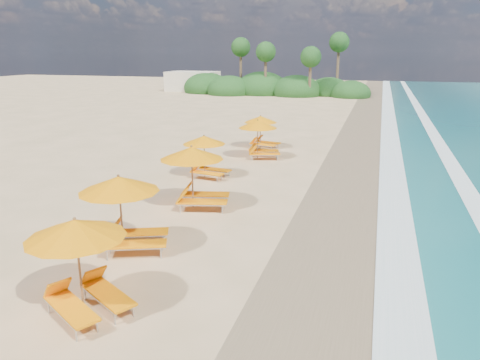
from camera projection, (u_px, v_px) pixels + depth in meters
ground at (240, 211)px, 16.83m from camera, size 160.00×160.00×0.00m
wet_sand at (350, 222)px, 15.70m from camera, size 4.00×160.00×0.01m
surf_foam at (434, 231)px, 14.93m from camera, size 4.00×160.00×0.01m
station_1 at (82, 261)px, 10.02m from camera, size 3.01×3.01×2.25m
station_2 at (127, 208)px, 13.19m from camera, size 3.05×3.02×2.35m
station_3 at (197, 173)px, 16.87m from camera, size 2.96×2.86×2.40m
station_4 at (207, 154)px, 21.02m from camera, size 2.39×2.27×2.02m
station_5 at (261, 137)px, 24.78m from camera, size 2.74×2.67×2.16m
station_6 at (263, 130)px, 27.37m from camera, size 2.42×2.31×2.02m
treeline at (268, 87)px, 61.19m from camera, size 25.80×8.80×9.74m
beach_building at (193, 81)px, 66.77m from camera, size 7.00×5.00×2.80m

